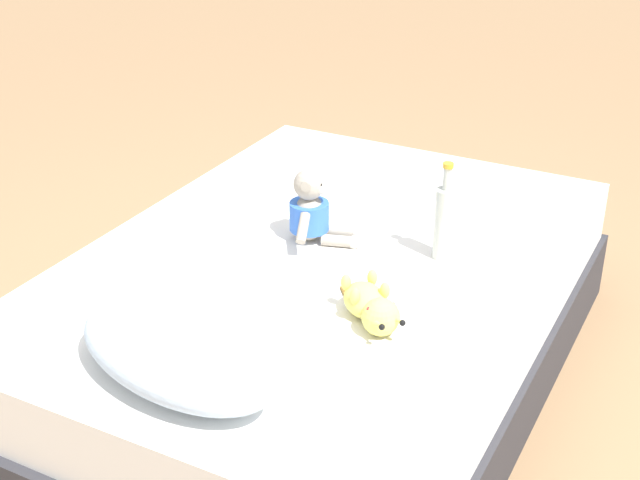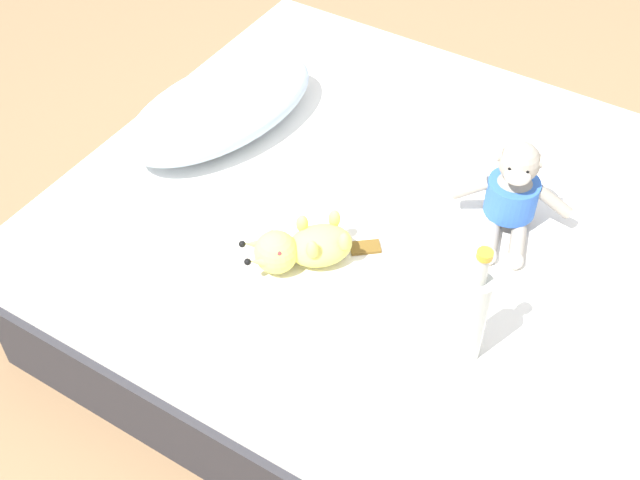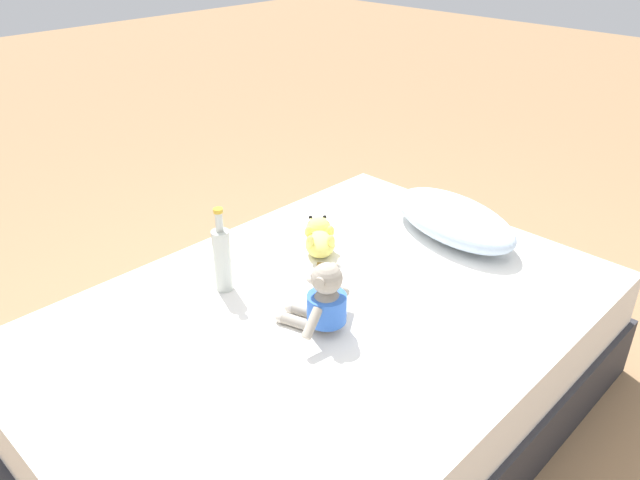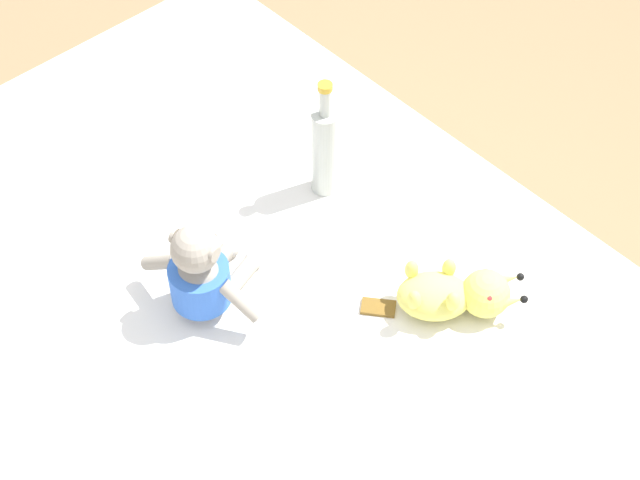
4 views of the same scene
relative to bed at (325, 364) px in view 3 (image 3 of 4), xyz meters
The scene contains 6 objects.
ground_plane 0.22m from the bed, ahead, with size 16.00×16.00×0.00m, color #93704C.
bed is the anchor object (origin of this frame).
pillow 0.78m from the bed, 89.42° to the left, with size 0.64×0.42×0.14m.
plush_monkey 0.34m from the bed, 49.92° to the right, with size 0.24×0.28×0.24m.
plush_yellow_creature 0.49m from the bed, 137.43° to the left, with size 0.28×0.26×0.10m.
glass_bottle 0.51m from the bed, 154.87° to the right, with size 0.06×0.06×0.30m.
Camera 3 is at (1.14, -1.19, 1.62)m, focal length 34.70 mm.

